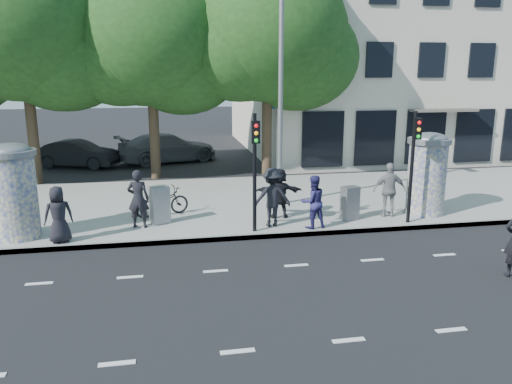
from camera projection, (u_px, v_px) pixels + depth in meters
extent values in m
plane|color=black|center=(313.00, 289.00, 10.98)|extent=(120.00, 120.00, 0.00)
cube|color=gray|center=(253.00, 201.00, 18.13)|extent=(40.00, 8.00, 0.15)
cube|color=slate|center=(277.00, 235.00, 14.36)|extent=(40.00, 0.10, 0.16)
cube|color=silver|center=(349.00, 340.00, 8.88)|extent=(32.00, 0.12, 0.01)
cube|color=silver|center=(296.00, 265.00, 12.32)|extent=(32.00, 0.12, 0.01)
cylinder|color=beige|center=(15.00, 197.00, 13.70)|extent=(1.20, 1.20, 2.30)
cylinder|color=slate|center=(9.00, 153.00, 13.42)|extent=(1.36, 1.36, 0.16)
ellipsoid|color=slate|center=(9.00, 150.00, 13.40)|extent=(1.10, 1.10, 0.38)
cylinder|color=beige|center=(426.00, 179.00, 16.09)|extent=(1.20, 1.20, 2.30)
cylinder|color=slate|center=(430.00, 141.00, 15.80)|extent=(1.36, 1.36, 0.16)
ellipsoid|color=slate|center=(430.00, 138.00, 15.78)|extent=(1.10, 1.10, 0.38)
cylinder|color=black|center=(255.00, 174.00, 14.12)|extent=(0.11, 0.11, 3.40)
cube|color=black|center=(256.00, 132.00, 13.67)|extent=(0.22, 0.14, 0.62)
cylinder|color=black|center=(412.00, 168.00, 14.97)|extent=(0.11, 0.11, 3.40)
cube|color=black|center=(418.00, 129.00, 14.52)|extent=(0.22, 0.14, 0.62)
cylinder|color=slate|center=(281.00, 88.00, 16.55)|extent=(0.16, 0.16, 8.00)
cylinder|color=#38281C|center=(32.00, 128.00, 20.87)|extent=(0.44, 0.44, 4.73)
ellipsoid|color=#1A3B15|center=(21.00, 24.00, 19.90)|extent=(7.20, 7.20, 6.12)
cylinder|color=#38281C|center=(154.00, 129.00, 21.98)|extent=(0.44, 0.44, 4.41)
ellipsoid|color=#1A3B15|center=(150.00, 38.00, 21.08)|extent=(6.80, 6.80, 5.78)
cylinder|color=#38281C|center=(267.00, 126.00, 22.47)|extent=(0.44, 0.44, 4.59)
ellipsoid|color=#1A3B15|center=(267.00, 32.00, 21.52)|extent=(7.00, 7.00, 5.95)
cube|color=#BCB29E|center=(408.00, 50.00, 30.82)|extent=(20.00, 15.00, 12.00)
cube|color=black|center=(474.00, 136.00, 24.63)|extent=(18.00, 0.10, 2.60)
cube|color=#59544C|center=(443.00, 110.00, 23.64)|extent=(3.20, 0.90, 0.12)
cube|color=#194C8C|center=(288.00, 105.00, 22.57)|extent=(1.60, 0.06, 0.30)
imported|color=black|center=(58.00, 215.00, 13.39)|extent=(0.88, 0.72, 1.56)
imported|color=black|center=(138.00, 199.00, 14.67)|extent=(0.71, 0.54, 1.75)
imported|color=navy|center=(313.00, 202.00, 14.64)|extent=(0.86, 0.71, 1.59)
imported|color=black|center=(272.00, 197.00, 14.81)|extent=(1.15, 0.67, 1.76)
imported|color=gray|center=(389.00, 190.00, 15.80)|extent=(1.11, 0.76, 1.74)
imported|color=black|center=(279.00, 193.00, 15.70)|extent=(1.52, 0.67, 1.59)
imported|color=black|center=(162.00, 202.00, 15.95)|extent=(1.21, 1.87, 0.93)
cube|color=gray|center=(159.00, 205.00, 15.14)|extent=(0.66, 0.58, 1.15)
cube|color=slate|center=(350.00, 203.00, 15.53)|extent=(0.59, 0.50, 1.06)
imported|color=black|center=(77.00, 154.00, 24.94)|extent=(2.67, 4.33, 1.35)
imported|color=slate|center=(168.00, 148.00, 26.36)|extent=(3.75, 5.64, 1.52)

